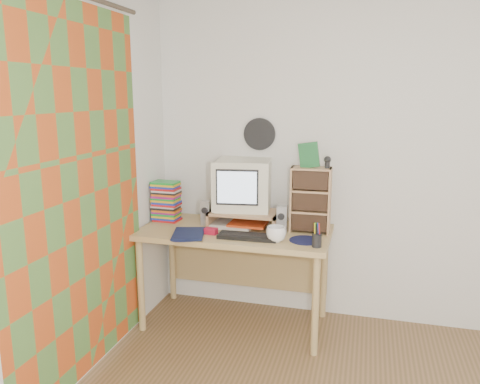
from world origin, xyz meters
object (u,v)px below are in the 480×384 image
Objects in this scene: dvd_stack at (166,203)px; cd_rack at (310,200)px; crt_monitor at (243,185)px; diary at (173,232)px; keyboard at (248,236)px; mug at (276,234)px; desk at (237,244)px.

cd_rack reaches higher than dvd_stack.
cd_rack is at bearing 1.60° from dvd_stack.
diary is (-0.40, -0.42, -0.28)m from crt_monitor.
dvd_stack reaches higher than keyboard.
mug is (0.20, -0.02, 0.04)m from keyboard.
dvd_stack is 2.12× the size of mug.
cd_rack is at bearing 57.41° from mug.
dvd_stack is 0.44m from diary.
keyboard reaches higher than desk.
desk is 3.37× the size of keyboard.
dvd_stack reaches higher than desk.
mug reaches higher than diary.
keyboard is (0.15, -0.25, 0.15)m from desk.
crt_monitor is at bearing 6.04° from dvd_stack.
desk is at bearing 119.78° from keyboard.
mug is 0.73m from diary.
mug is (0.33, -0.35, -0.26)m from crt_monitor.
cd_rack is at bearing -13.31° from crt_monitor.
keyboard is at bearing 175.48° from mug.
dvd_stack is at bearing 162.27° from mug.
crt_monitor is (0.02, 0.09, 0.44)m from desk.
mug is at bearing -36.81° from desk.
keyboard is at bearing -145.39° from cd_rack.
mug is (0.94, -0.30, -0.09)m from dvd_stack.
crt_monitor reaches higher than desk.
crt_monitor is at bearing 78.41° from desk.
cd_rack reaches higher than keyboard.
mug is at bearing -5.67° from keyboard.
mug is 0.50× the size of diary.
mug reaches higher than desk.
keyboard is 0.81m from dvd_stack.
diary is at bearing -159.44° from cd_rack.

